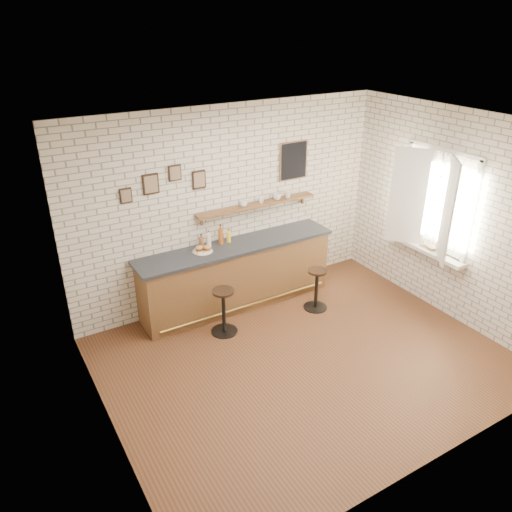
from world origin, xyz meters
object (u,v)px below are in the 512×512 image
at_px(bitters_bottle_white, 209,240).
at_px(bar_stool_left, 224,310).
at_px(bitters_bottle_amber, 221,236).
at_px(bitters_bottle_brown, 201,243).
at_px(book_upper, 427,247).
at_px(ciabatta_sandwich, 203,248).
at_px(shelf_cup_a, 243,204).
at_px(bar_counter, 237,275).
at_px(shelf_cup_b, 261,200).
at_px(book_lower, 427,248).
at_px(shelf_cup_d, 288,194).
at_px(shelf_cup_c, 277,197).
at_px(condiment_bottle_yellow, 229,237).
at_px(bar_stool_right, 316,288).
at_px(sandwich_plate, 203,251).

bearing_deg(bitters_bottle_white, bar_stool_left, -102.11).
bearing_deg(bar_stool_left, bitters_bottle_amber, 64.25).
height_order(bitters_bottle_brown, book_upper, bitters_bottle_brown).
bearing_deg(bitters_bottle_white, book_upper, -29.09).
xyz_separation_m(ciabatta_sandwich, shelf_cup_a, (0.76, 0.16, 0.49)).
bearing_deg(bar_counter, bitters_bottle_brown, 163.96).
bearing_deg(shelf_cup_b, book_lower, -80.70).
xyz_separation_m(shelf_cup_d, book_lower, (1.42, -1.63, -0.61)).
relative_size(bitters_bottle_amber, shelf_cup_c, 2.36).
relative_size(ciabatta_sandwich, bitters_bottle_amber, 0.79).
height_order(bar_stool_left, shelf_cup_d, shelf_cup_d).
height_order(bar_counter, shelf_cup_b, shelf_cup_b).
height_order(bar_stool_left, book_upper, book_upper).
xyz_separation_m(bitters_bottle_brown, condiment_bottle_yellow, (0.44, 0.00, -0.00)).
xyz_separation_m(shelf_cup_a, shelf_cup_d, (0.79, 0.00, 0.00)).
relative_size(bar_stool_right, shelf_cup_d, 6.10).
height_order(bitters_bottle_white, book_upper, bitters_bottle_white).
bearing_deg(shelf_cup_b, bar_counter, 159.82).
distance_m(bar_stool_left, bar_stool_right, 1.51).
bearing_deg(shelf_cup_d, bar_counter, -167.14).
relative_size(bar_counter, shelf_cup_b, 34.37).
xyz_separation_m(sandwich_plate, condiment_bottle_yellow, (0.48, 0.11, 0.08)).
bearing_deg(condiment_bottle_yellow, shelf_cup_a, 11.17).
xyz_separation_m(bar_stool_left, shelf_cup_c, (1.37, 0.79, 1.19)).
distance_m(bitters_bottle_white, bar_stool_left, 1.06).
distance_m(condiment_bottle_yellow, bar_stool_right, 1.54).
bearing_deg(shelf_cup_a, bitters_bottle_white, 170.62).
xyz_separation_m(bitters_bottle_amber, condiment_bottle_yellow, (0.13, 0.00, -0.04)).
bearing_deg(shelf_cup_c, ciabatta_sandwich, 93.58).
xyz_separation_m(bar_counter, shelf_cup_d, (1.03, 0.20, 1.04)).
bearing_deg(bitters_bottle_amber, book_lower, -30.72).
bearing_deg(shelf_cup_d, shelf_cup_a, -178.13).
bearing_deg(bitters_bottle_brown, book_upper, -28.11).
bearing_deg(condiment_bottle_yellow, bar_stool_right, -40.51).
bearing_deg(bitters_bottle_amber, condiment_bottle_yellow, 0.00).
bearing_deg(shelf_cup_c, shelf_cup_d, -93.28).
bearing_deg(bitters_bottle_amber, bitters_bottle_brown, 180.00).
distance_m(condiment_bottle_yellow, book_lower, 2.96).
distance_m(bitters_bottle_brown, shelf_cup_b, 1.14).
distance_m(condiment_bottle_yellow, shelf_cup_b, 0.75).
relative_size(shelf_cup_a, book_upper, 0.56).
bearing_deg(bitters_bottle_white, shelf_cup_a, 5.32).
bearing_deg(bitters_bottle_white, shelf_cup_b, 3.54).
bearing_deg(book_lower, bitters_bottle_brown, 141.48).
relative_size(bar_counter, book_lower, 12.68).
bearing_deg(shelf_cup_b, bitters_bottle_white, 143.33).
xyz_separation_m(condiment_bottle_yellow, bar_stool_right, (1.02, -0.87, -0.75)).
relative_size(bitters_bottle_brown, book_upper, 1.07).
relative_size(shelf_cup_a, shelf_cup_b, 1.29).
height_order(shelf_cup_a, book_lower, shelf_cup_a).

